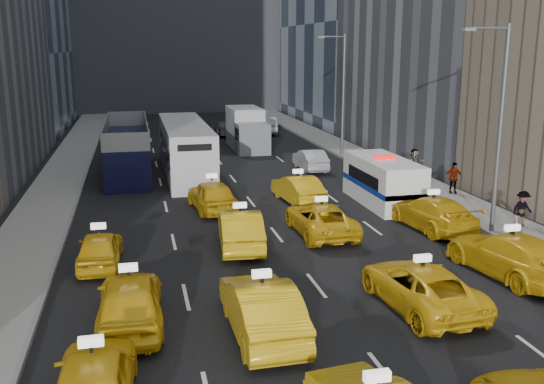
{
  "coord_description": "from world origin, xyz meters",
  "views": [
    {
      "loc": [
        -5.87,
        -10.85,
        8.04
      ],
      "look_at": [
        -0.26,
        13.78,
        2.0
      ],
      "focal_mm": 40.0,
      "sensor_mm": 36.0,
      "label": 1
    }
  ],
  "objects": [
    {
      "name": "misc_car_3",
      "position": [
        -2.08,
        46.0,
        0.79
      ],
      "size": [
        2.44,
        4.83,
        1.58
      ],
      "primitive_type": "imported",
      "rotation": [
        0.0,
        0.0,
        3.01
      ],
      "color": "black",
      "rests_on": "ground"
    },
    {
      "name": "taxi_12",
      "position": [
        -7.38,
        11.69,
        0.67
      ],
      "size": [
        1.72,
        3.99,
        1.34
      ],
      "primitive_type": "imported",
      "rotation": [
        0.0,
        0.0,
        3.11
      ],
      "color": "gold",
      "rests_on": "ground"
    },
    {
      "name": "pedestrian_4",
      "position": [
        9.42,
        19.06,
        0.94
      ],
      "size": [
        0.87,
        0.66,
        1.57
      ],
      "primitive_type": "imported",
      "rotation": [
        0.0,
        0.0,
        -0.35
      ],
      "color": "gray",
      "rests_on": "sidewalk_east"
    },
    {
      "name": "misc_car_0",
      "position": [
        5.55,
        27.63,
        0.7
      ],
      "size": [
        1.52,
        4.27,
        1.4
      ],
      "primitive_type": "imported",
      "rotation": [
        0.0,
        0.0,
        3.13
      ],
      "color": "#B2B6BB",
      "rests_on": "ground"
    },
    {
      "name": "taxi_9",
      "position": [
        -2.59,
        4.84,
        0.81
      ],
      "size": [
        1.81,
        4.96,
        1.62
      ],
      "primitive_type": "imported",
      "rotation": [
        0.0,
        0.0,
        3.16
      ],
      "color": "gold",
      "rests_on": "ground"
    },
    {
      "name": "pedestrian_5",
      "position": [
        10.76,
        22.8,
        1.09
      ],
      "size": [
        1.82,
        1.06,
        1.89
      ],
      "primitive_type": "imported",
      "rotation": [
        0.0,
        0.0,
        0.34
      ],
      "color": "gray",
      "rests_on": "sidewalk_east"
    },
    {
      "name": "nypd_van",
      "position": [
        6.71,
        18.11,
        1.17
      ],
      "size": [
        2.64,
        6.12,
        2.58
      ],
      "rotation": [
        0.0,
        0.0,
        0.05
      ],
      "color": "white",
      "rests_on": "ground"
    },
    {
      "name": "taxi_13",
      "position": [
        -1.85,
        12.7,
        0.78
      ],
      "size": [
        2.09,
        4.88,
        1.56
      ],
      "primitive_type": "imported",
      "rotation": [
        0.0,
        0.0,
        3.05
      ],
      "color": "gold",
      "rests_on": "ground"
    },
    {
      "name": "streetlight_near",
      "position": [
        9.18,
        12.0,
        4.92
      ],
      "size": [
        2.15,
        0.22,
        9.0
      ],
      "color": "#595B60",
      "rests_on": "ground"
    },
    {
      "name": "curb_west",
      "position": [
        -9.05,
        25.0,
        0.09
      ],
      "size": [
        0.15,
        90.0,
        0.18
      ],
      "primitive_type": "cube",
      "color": "slate",
      "rests_on": "ground"
    },
    {
      "name": "taxi_8",
      "position": [
        -6.26,
        6.22,
        0.8
      ],
      "size": [
        1.99,
        4.75,
        1.61
      ],
      "primitive_type": "imported",
      "rotation": [
        0.0,
        0.0,
        3.12
      ],
      "color": "gold",
      "rests_on": "ground"
    },
    {
      "name": "pedestrian_2",
      "position": [
        10.99,
        12.31,
        0.97
      ],
      "size": [
        1.1,
        0.57,
        1.64
      ],
      "primitive_type": "imported",
      "rotation": [
        0.0,
        0.0,
        0.12
      ],
      "color": "gray",
      "rests_on": "sidewalk_east"
    },
    {
      "name": "curb_east",
      "position": [
        9.05,
        25.0,
        0.09
      ],
      "size": [
        0.15,
        90.0,
        0.18
      ],
      "primitive_type": "cube",
      "color": "slate",
      "rests_on": "ground"
    },
    {
      "name": "misc_car_2",
      "position": [
        2.31,
        45.31,
        0.67
      ],
      "size": [
        1.9,
        4.63,
        1.34
      ],
      "primitive_type": "imported",
      "rotation": [
        0.0,
        0.0,
        3.15
      ],
      "color": "slate",
      "rests_on": "ground"
    },
    {
      "name": "double_decker",
      "position": [
        -6.4,
        29.14,
        1.69
      ],
      "size": [
        3.04,
        11.82,
        3.42
      ],
      "rotation": [
        0.0,
        0.0,
        -0.03
      ],
      "color": "black",
      "rests_on": "ground"
    },
    {
      "name": "pedestrian_1",
      "position": [
        9.27,
        9.93,
        1.01
      ],
      "size": [
        0.88,
        0.55,
        1.71
      ],
      "primitive_type": "imported",
      "rotation": [
        0.0,
        0.0,
        -0.12
      ],
      "color": "gray",
      "rests_on": "sidewalk_east"
    },
    {
      "name": "misc_car_1",
      "position": [
        -6.65,
        41.72,
        0.75
      ],
      "size": [
        2.94,
        5.6,
        1.5
      ],
      "primitive_type": "imported",
      "rotation": [
        0.0,
        0.0,
        3.23
      ],
      "color": "black",
      "rests_on": "ground"
    },
    {
      "name": "sidewalk_west",
      "position": [
        -10.5,
        25.0,
        0.07
      ],
      "size": [
        3.0,
        90.0,
        0.15
      ],
      "primitive_type": "cube",
      "color": "gray",
      "rests_on": "ground"
    },
    {
      "name": "taxi_17",
      "position": [
        2.43,
        19.39,
        0.73
      ],
      "size": [
        2.03,
        4.57,
        1.46
      ],
      "primitive_type": "imported",
      "rotation": [
        0.0,
        0.0,
        3.26
      ],
      "color": "gold",
      "rests_on": "ground"
    },
    {
      "name": "taxi_15",
      "position": [
        7.08,
        13.31,
        0.75
      ],
      "size": [
        2.58,
        5.36,
        1.5
      ],
      "primitive_type": "imported",
      "rotation": [
        0.0,
        0.0,
        3.23
      ],
      "color": "gold",
      "rests_on": "ground"
    },
    {
      "name": "city_bus",
      "position": [
        -2.74,
        28.28,
        1.65
      ],
      "size": [
        4.0,
        13.07,
        3.32
      ],
      "rotation": [
        0.0,
        0.0,
        -0.1
      ],
      "color": "silver",
      "rests_on": "ground"
    },
    {
      "name": "taxi_11",
      "position": [
        7.07,
        7.38,
        0.79
      ],
      "size": [
        2.92,
        5.67,
        1.57
      ],
      "primitive_type": "imported",
      "rotation": [
        0.0,
        0.0,
        3.28
      ],
      "color": "gold",
      "rests_on": "ground"
    },
    {
      "name": "taxi_14",
      "position": [
        1.93,
        13.67,
        0.69
      ],
      "size": [
        2.32,
        4.99,
        1.38
      ],
      "primitive_type": "imported",
      "rotation": [
        0.0,
        0.0,
        3.15
      ],
      "color": "gold",
      "rests_on": "ground"
    },
    {
      "name": "taxi_4",
      "position": [
        -7.05,
        1.89,
        0.77
      ],
      "size": [
        1.96,
        4.57,
        1.54
      ],
      "primitive_type": "imported",
      "rotation": [
        0.0,
        0.0,
        3.11
      ],
      "color": "gold",
      "rests_on": "ground"
    },
    {
      "name": "box_truck",
      "position": [
        2.99,
        37.2,
        1.61
      ],
      "size": [
        2.56,
        7.19,
        3.27
      ],
      "rotation": [
        0.0,
        0.0,
        0.01
      ],
      "color": "silver",
      "rests_on": "ground"
    },
    {
      "name": "sidewalk_east",
      "position": [
        10.5,
        25.0,
        0.07
      ],
      "size": [
        3.0,
        90.0,
        0.15
      ],
      "primitive_type": "cube",
      "color": "gray",
      "rests_on": "ground"
    },
    {
      "name": "pedestrian_3",
      "position": [
        11.19,
        18.82,
        1.02
      ],
      "size": [
        1.1,
        0.66,
        1.75
      ],
      "primitive_type": "imported",
      "rotation": [
        0.0,
        0.0,
        -0.2
      ],
      "color": "gray",
      "rests_on": "sidewalk_east"
    },
    {
      "name": "misc_car_4",
      "position": [
        6.4,
        45.57,
        0.83
      ],
      "size": [
        2.38,
        5.23,
        1.66
      ],
      "primitive_type": "imported",
      "rotation": [
        0.0,
        0.0,
        3.02
      ],
      "color": "#ADAFB5",
      "rests_on": "ground"
    },
    {
      "name": "taxi_10",
      "position": [
        2.7,
        5.56,
        0.71
      ],
      "size": [
        2.68,
        5.23,
        1.41
      ],
      "primitive_type": "imported",
      "rotation": [
        0.0,
        0.0,
        3.21
      ],
      "color": "gold",
      "rests_on": "ground"
    },
    {
      "name": "taxi_16",
      "position": [
        -2.23,
        18.72,
        0.79
      ],
      "size": [
        2.34,
        4.78,
        1.57
      ],
      "primitive_type": "imported",
      "rotation": [
        0.0,
        0.0,
        3.25
      ],
      "color": "gold",
      "rests_on": "ground"
    },
    {
      "name": "streetlight_far",
      "position": [
        9.18,
        32.0,
        4.92
      ],
      "size": [
        2.15,
        0.22,
        9.0
      ],
      "color": "#595B60",
      "rests_on": "ground"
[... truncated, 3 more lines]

